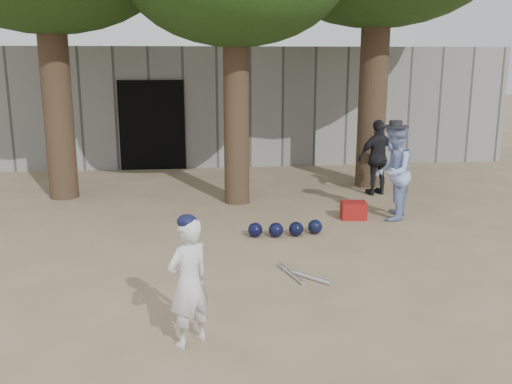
{
  "coord_description": "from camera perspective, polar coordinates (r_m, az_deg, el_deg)",
  "views": [
    {
      "loc": [
        -0.26,
        -6.46,
        2.72
      ],
      "look_at": [
        0.6,
        1.0,
        0.95
      ],
      "focal_mm": 40.0,
      "sensor_mm": 36.0,
      "label": 1
    }
  ],
  "objects": [
    {
      "name": "ground",
      "position": [
        7.01,
        -3.99,
        -9.59
      ],
      "size": [
        70.0,
        70.0,
        0.0
      ],
      "primitive_type": "plane",
      "color": "#937C5E",
      "rests_on": "ground"
    },
    {
      "name": "boy_player",
      "position": [
        5.52,
        -6.75,
        -9.0
      ],
      "size": [
        0.55,
        0.52,
        1.27
      ],
      "primitive_type": "imported",
      "rotation": [
        0.0,
        0.0,
        3.79
      ],
      "color": "silver",
      "rests_on": "ground"
    },
    {
      "name": "spectator_blue",
      "position": [
        9.99,
        13.55,
        1.9
      ],
      "size": [
        0.92,
        0.99,
        1.63
      ],
      "primitive_type": "imported",
      "rotation": [
        0.0,
        0.0,
        4.23
      ],
      "color": "#8FA4DD",
      "rests_on": "ground"
    },
    {
      "name": "spectator_dark",
      "position": [
        11.78,
        12.12,
        3.39
      ],
      "size": [
        0.96,
        0.57,
        1.52
      ],
      "primitive_type": "imported",
      "rotation": [
        0.0,
        0.0,
        3.38
      ],
      "color": "black",
      "rests_on": "ground"
    },
    {
      "name": "red_bag",
      "position": [
        10.01,
        9.73,
        -1.82
      ],
      "size": [
        0.45,
        0.36,
        0.3
      ],
      "primitive_type": "cube",
      "rotation": [
        0.0,
        0.0,
        -0.11
      ],
      "color": "#A61A16",
      "rests_on": "ground"
    },
    {
      "name": "back_building",
      "position": [
        16.84,
        -5.75,
        9.03
      ],
      "size": [
        16.0,
        5.24,
        3.0
      ],
      "color": "gray",
      "rests_on": "ground"
    },
    {
      "name": "helmet_row",
      "position": [
        8.94,
        2.99,
        -3.7
      ],
      "size": [
        1.19,
        0.32,
        0.23
      ],
      "color": "black",
      "rests_on": "ground"
    },
    {
      "name": "bat_pile",
      "position": [
        7.35,
        4.3,
        -8.25
      ],
      "size": [
        0.56,
        0.76,
        0.06
      ],
      "color": "silver",
      "rests_on": "ground"
    }
  ]
}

